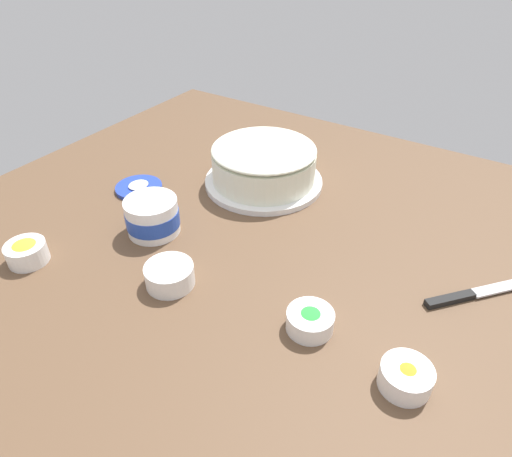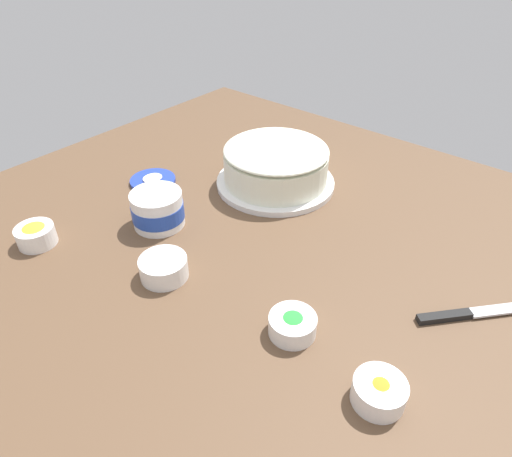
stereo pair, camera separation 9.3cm
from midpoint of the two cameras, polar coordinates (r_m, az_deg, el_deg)
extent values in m
plane|color=brown|center=(0.85, 1.37, -7.07)|extent=(1.54, 1.54, 0.00)
cylinder|color=white|center=(1.14, 4.78, 5.77)|extent=(0.29, 0.29, 0.01)
cylinder|color=#DBB77A|center=(1.12, 4.88, 7.45)|extent=(0.23, 0.23, 0.06)
cylinder|color=white|center=(1.12, 4.89, 7.67)|extent=(0.25, 0.25, 0.07)
ellipsoid|color=white|center=(1.10, 5.01, 9.75)|extent=(0.25, 0.25, 0.04)
cylinder|color=white|center=(0.99, -9.72, 2.35)|extent=(0.11, 0.11, 0.08)
cylinder|color=#2347B2|center=(0.99, -9.69, 2.16)|extent=(0.11, 0.11, 0.04)
cylinder|color=white|center=(0.97, -9.91, 3.96)|extent=(0.10, 0.10, 0.01)
cylinder|color=#233DAD|center=(1.17, -10.68, 5.88)|extent=(0.11, 0.11, 0.01)
ellipsoid|color=white|center=(1.16, -10.72, 6.22)|extent=(0.05, 0.05, 0.01)
cube|color=silver|center=(0.93, 31.73, -8.73)|extent=(0.12, 0.11, 0.00)
cube|color=black|center=(0.87, 25.57, -10.14)|extent=(0.08, 0.08, 0.01)
cylinder|color=white|center=(0.86, -8.57, -5.05)|extent=(0.09, 0.09, 0.04)
cylinder|color=#B251C6|center=(0.86, -8.57, -5.05)|extent=(0.08, 0.08, 0.01)
ellipsoid|color=#B251C6|center=(0.86, -8.61, -4.70)|extent=(0.06, 0.06, 0.02)
cylinder|color=white|center=(1.02, -23.70, -0.92)|extent=(0.08, 0.08, 0.04)
cylinder|color=yellow|center=(1.01, -23.81, -0.55)|extent=(0.07, 0.07, 0.01)
ellipsoid|color=yellow|center=(1.01, -23.91, -0.23)|extent=(0.05, 0.05, 0.02)
cylinder|color=white|center=(0.76, 8.17, -12.12)|extent=(0.08, 0.08, 0.03)
cylinder|color=green|center=(0.76, 8.19, -11.96)|extent=(0.07, 0.07, 0.01)
ellipsoid|color=green|center=(0.76, 8.24, -11.61)|extent=(0.06, 0.06, 0.02)
cylinder|color=white|center=(0.71, 19.09, -19.10)|extent=(0.08, 0.08, 0.04)
cylinder|color=orange|center=(0.71, 19.15, -18.93)|extent=(0.07, 0.07, 0.01)
ellipsoid|color=orange|center=(0.70, 19.26, -18.60)|extent=(0.05, 0.05, 0.02)
camera|label=1|loc=(0.05, -87.14, 2.10)|focal=31.72mm
camera|label=2|loc=(0.05, 92.86, -2.10)|focal=31.72mm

